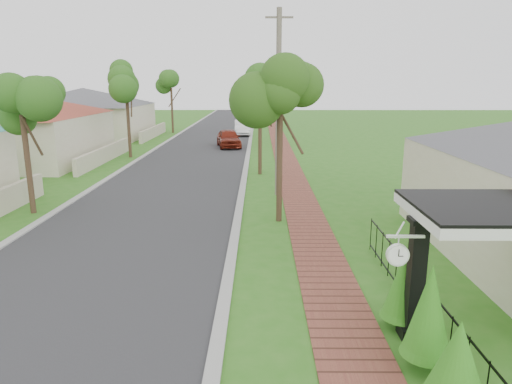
% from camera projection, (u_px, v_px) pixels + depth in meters
% --- Properties ---
extents(ground, '(160.00, 160.00, 0.00)m').
position_uv_depth(ground, '(194.00, 312.00, 10.26)').
color(ground, '#2D6C19').
rests_on(ground, ground).
extents(road, '(7.00, 120.00, 0.02)m').
position_uv_depth(road, '(191.00, 162.00, 29.74)').
color(road, '#28282B').
rests_on(road, ground).
extents(kerb_right, '(0.30, 120.00, 0.10)m').
position_uv_depth(kerb_right, '(247.00, 162.00, 29.71)').
color(kerb_right, '#9E9E99').
rests_on(kerb_right, ground).
extents(kerb_left, '(0.30, 120.00, 0.10)m').
position_uv_depth(kerb_left, '(135.00, 162.00, 29.76)').
color(kerb_left, '#9E9E99').
rests_on(kerb_left, ground).
extents(sidewalk, '(1.50, 120.00, 0.03)m').
position_uv_depth(sidewalk, '(287.00, 162.00, 29.69)').
color(sidewalk, brown).
rests_on(sidewalk, ground).
extents(porch_post, '(0.48, 0.48, 2.52)m').
position_uv_depth(porch_post, '(415.00, 286.00, 9.00)').
color(porch_post, black).
rests_on(porch_post, ground).
extents(picket_fence, '(0.03, 8.02, 1.00)m').
position_uv_depth(picket_fence, '(414.00, 291.00, 10.10)').
color(picket_fence, black).
rests_on(picket_fence, ground).
extents(street_trees, '(10.70, 37.65, 5.89)m').
position_uv_depth(street_trees, '(204.00, 90.00, 35.34)').
color(street_trees, '#382619').
rests_on(street_trees, ground).
extents(hedge_row, '(0.93, 3.49, 2.05)m').
position_uv_depth(hedge_row, '(430.00, 327.00, 7.95)').
color(hedge_row, '#175F13').
rests_on(hedge_row, ground).
extents(far_house_red, '(15.56, 15.56, 4.60)m').
position_uv_depth(far_house_red, '(4.00, 126.00, 29.28)').
color(far_house_red, beige).
rests_on(far_house_red, ground).
extents(far_house_grey, '(15.56, 15.56, 4.60)m').
position_uv_depth(far_house_grey, '(85.00, 112.00, 42.89)').
color(far_house_grey, beige).
rests_on(far_house_grey, ground).
extents(parked_car_red, '(2.42, 4.45, 1.44)m').
position_uv_depth(parked_car_red, '(229.00, 138.00, 36.48)').
color(parked_car_red, maroon).
rests_on(parked_car_red, ground).
extents(parked_car_white, '(1.73, 4.48, 1.46)m').
position_uv_depth(parked_car_white, '(243.00, 128.00, 45.08)').
color(parked_car_white, white).
rests_on(parked_car_white, ground).
extents(near_tree, '(2.21, 2.21, 5.68)m').
position_uv_depth(near_tree, '(280.00, 97.00, 16.00)').
color(near_tree, '#382619').
rests_on(near_tree, ground).
extents(utility_pole, '(1.20, 0.24, 8.13)m').
position_uv_depth(utility_pole, '(278.00, 104.00, 20.13)').
color(utility_pole, '#716558').
rests_on(utility_pole, ground).
extents(station_clock, '(0.70, 0.13, 0.60)m').
position_uv_depth(station_clock, '(398.00, 253.00, 8.42)').
color(station_clock, white).
rests_on(station_clock, ground).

